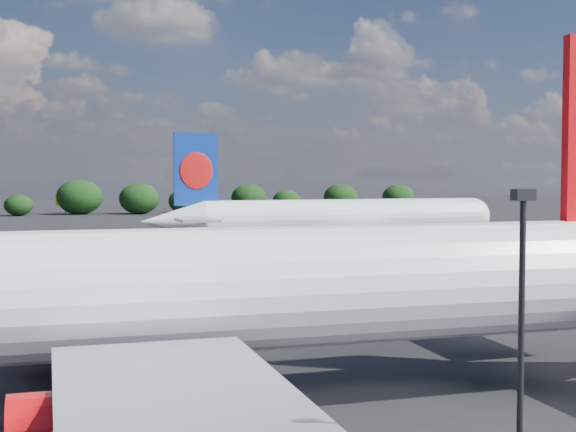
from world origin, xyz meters
name	(u,v)px	position (x,y,z in m)	size (l,w,h in m)	color
ground	(20,268)	(0.00, 60.00, 0.00)	(500.00, 500.00, 0.00)	black
qantas_airliner	(231,293)	(8.70, -1.52, 5.36)	(53.88, 51.18, 17.61)	white
china_southern_airliner	(333,219)	(38.64, 60.29, 4.77)	(47.87, 45.43, 15.68)	white
apron_lamp_post	(521,371)	(11.46, -19.24, 5.79)	(0.55, 0.30, 10.29)	black
billboard_yellow	(65,200)	(12.00, 182.00, 3.87)	(5.00, 0.30, 5.50)	yellow
horizon_treeline	(42,200)	(6.12, 180.50, 4.01)	(207.47, 14.55, 9.29)	black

